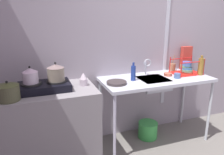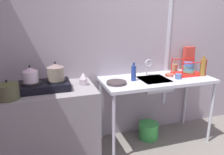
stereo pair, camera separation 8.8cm
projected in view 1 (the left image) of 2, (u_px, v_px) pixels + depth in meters
name	position (u px, v px, depth m)	size (l,w,h in m)	color
wall_back	(157.00, 44.00, 3.20)	(5.19, 0.10, 2.58)	#9D939F
wall_metal_strip	(167.00, 35.00, 3.15)	(0.05, 0.01, 2.06)	silver
counter_concrete	(50.00, 127.00, 2.58)	(1.08, 0.64, 0.91)	gray
counter_sink	(156.00, 83.00, 2.92)	(1.46, 0.64, 0.91)	silver
stove	(44.00, 86.00, 2.43)	(0.56, 0.34, 0.10)	black
pot_on_left_burner	(30.00, 76.00, 2.35)	(0.16, 0.16, 0.19)	silver
pot_on_right_burner	(56.00, 72.00, 2.43)	(0.19, 0.19, 0.21)	gray
pot_beside_stove	(8.00, 92.00, 2.14)	(0.22, 0.22, 0.20)	#45452F
percolator	(83.00, 79.00, 2.59)	(0.10, 0.10, 0.15)	silver
sink_basin	(153.00, 83.00, 2.89)	(0.37, 0.37, 0.13)	silver
faucet	(147.00, 64.00, 2.99)	(0.11, 0.06, 0.23)	silver
frying_pan	(117.00, 83.00, 2.66)	(0.24, 0.24, 0.03)	#3A3132
dish_rack	(186.00, 69.00, 3.09)	(0.39, 0.28, 0.22)	red
cup_by_rack	(177.00, 76.00, 2.89)	(0.08, 0.08, 0.06)	#516DA3
small_bowl_on_drainboard	(168.00, 74.00, 3.00)	(0.11, 0.11, 0.04)	#C35C46
bottle_by_sink	(133.00, 73.00, 2.77)	(0.06, 0.06, 0.23)	navy
bottle_by_rack	(201.00, 66.00, 3.01)	(0.07, 0.07, 0.27)	olive
cereal_box	(186.00, 58.00, 3.31)	(0.16, 0.07, 0.34)	#C03A2F
utensil_jar	(172.00, 67.00, 3.26)	(0.09, 0.09, 0.22)	#99684A
bucket_on_floor	(148.00, 130.00, 3.17)	(0.27, 0.27, 0.23)	green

